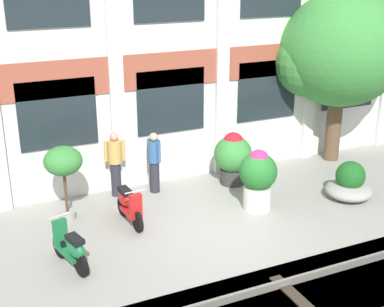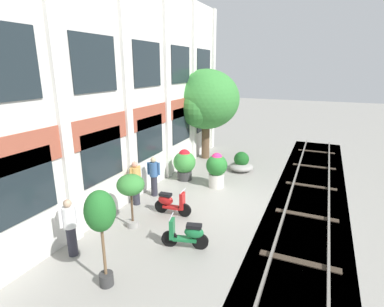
# 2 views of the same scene
# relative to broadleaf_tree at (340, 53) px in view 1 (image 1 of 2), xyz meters

# --- Properties ---
(ground_plane) EXTENTS (80.00, 80.00, 0.00)m
(ground_plane) POSITION_rel_broadleaf_tree_xyz_m (-5.06, -2.66, -3.24)
(ground_plane) COLOR gray
(apartment_facade) EXTENTS (15.22, 0.64, 8.30)m
(apartment_facade) POSITION_rel_broadleaf_tree_xyz_m (-5.06, 0.77, 0.88)
(apartment_facade) COLOR silver
(apartment_facade) RESTS_ON ground
(broadleaf_tree) EXTENTS (3.83, 3.65, 4.97)m
(broadleaf_tree) POSITION_rel_broadleaf_tree_xyz_m (0.00, 0.00, 0.00)
(broadleaf_tree) COLOR brown
(broadleaf_tree) RESTS_ON ground
(potted_plant_glazed_jar) EXTENTS (0.92, 0.92, 1.53)m
(potted_plant_glazed_jar) POSITION_rel_broadleaf_tree_xyz_m (-3.86, -2.02, -2.39)
(potted_plant_glazed_jar) COLOR beige
(potted_plant_glazed_jar) RESTS_ON ground
(potted_plant_fluted_column) EXTENTS (1.02, 1.02, 1.45)m
(potted_plant_fluted_column) POSITION_rel_broadleaf_tree_xyz_m (-3.65, -0.39, -2.44)
(potted_plant_fluted_column) COLOR #333333
(potted_plant_fluted_column) RESTS_ON ground
(potted_plant_low_pan) EXTENTS (0.88, 0.88, 1.81)m
(potted_plant_low_pan) POSITION_rel_broadleaf_tree_xyz_m (-8.21, -0.66, -1.85)
(potted_plant_low_pan) COLOR gray
(potted_plant_low_pan) RESTS_ON ground
(potted_plant_wide_bowl) EXTENTS (1.20, 1.20, 0.99)m
(potted_plant_wide_bowl) POSITION_rel_broadleaf_tree_xyz_m (-1.40, -2.48, -2.86)
(potted_plant_wide_bowl) COLOR gray
(potted_plant_wide_bowl) RESTS_ON ground
(scooter_near_curb) EXTENTS (0.50, 1.38, 0.98)m
(scooter_near_curb) POSITION_rel_broadleaf_tree_xyz_m (-6.95, -1.40, -2.81)
(scooter_near_curb) COLOR black
(scooter_near_curb) RESTS_ON ground
(scooter_second_parked) EXTENTS (0.61, 1.36, 0.98)m
(scooter_second_parked) POSITION_rel_broadleaf_tree_xyz_m (-8.59, -2.79, -2.81)
(scooter_second_parked) COLOR black
(scooter_second_parked) RESTS_ON ground
(resident_by_doorway) EXTENTS (0.34, 0.51, 1.63)m
(resident_by_doorway) POSITION_rel_broadleaf_tree_xyz_m (-5.78, -0.03, -2.37)
(resident_by_doorway) COLOR #282833
(resident_by_doorway) RESTS_ON ground
(resident_watching_tracks) EXTENTS (0.52, 0.34, 1.71)m
(resident_watching_tracks) POSITION_rel_broadleaf_tree_xyz_m (-6.76, 0.17, -2.32)
(resident_watching_tracks) COLOR #282833
(resident_watching_tracks) RESTS_ON ground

